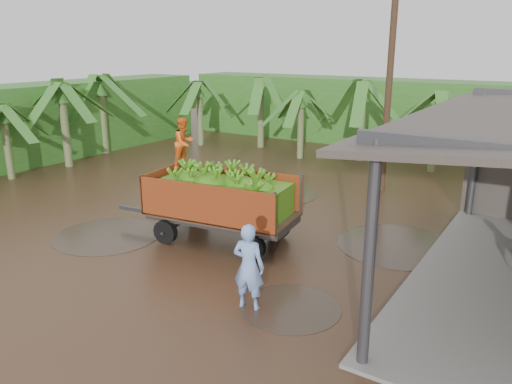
{
  "coord_description": "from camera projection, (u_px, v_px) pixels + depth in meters",
  "views": [
    {
      "loc": [
        7.8,
        -11.0,
        5.36
      ],
      "look_at": [
        0.62,
        0.15,
        1.45
      ],
      "focal_mm": 35.0,
      "sensor_mm": 36.0,
      "label": 1
    }
  ],
  "objects": [
    {
      "name": "hedge_north",
      "position": [
        370.0,
        111.0,
        27.87
      ],
      "size": [
        22.0,
        3.0,
        3.6
      ],
      "primitive_type": "cube",
      "color": "#2D661E",
      "rests_on": "ground"
    },
    {
      "name": "ground",
      "position": [
        235.0,
        238.0,
        14.44
      ],
      "size": [
        100.0,
        100.0,
        0.0
      ],
      "primitive_type": "plane",
      "color": "black",
      "rests_on": "ground"
    },
    {
      "name": "hedge_west",
      "position": [
        48.0,
        121.0,
        24.43
      ],
      "size": [
        3.0,
        18.0,
        3.6
      ],
      "primitive_type": "cube",
      "color": "#2D661E",
      "rests_on": "ground"
    },
    {
      "name": "man_blue",
      "position": [
        249.0,
        267.0,
        10.34
      ],
      "size": [
        0.75,
        0.56,
        1.89
      ],
      "primitive_type": "imported",
      "rotation": [
        0.0,
        0.0,
        3.31
      ],
      "color": "#7CA3E3",
      "rests_on": "ground"
    },
    {
      "name": "banana_trailer",
      "position": [
        221.0,
        198.0,
        13.92
      ],
      "size": [
        5.79,
        2.51,
        3.37
      ],
      "rotation": [
        0.0,
        0.0,
        0.13
      ],
      "color": "#B6441A",
      "rests_on": "ground"
    },
    {
      "name": "banana_plants",
      "position": [
        232.0,
        127.0,
        21.95
      ],
      "size": [
        24.57,
        20.66,
        4.24
      ],
      "color": "#2D661E",
      "rests_on": "ground"
    },
    {
      "name": "utility_pole",
      "position": [
        389.0,
        80.0,
        18.03
      ],
      "size": [
        1.2,
        0.24,
        8.18
      ],
      "color": "#47301E",
      "rests_on": "ground"
    }
  ]
}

